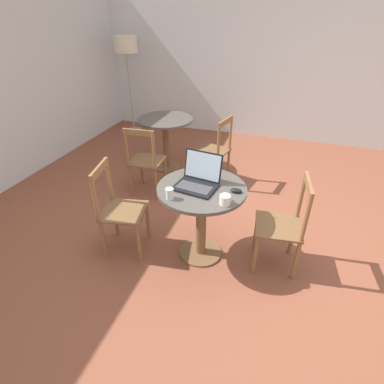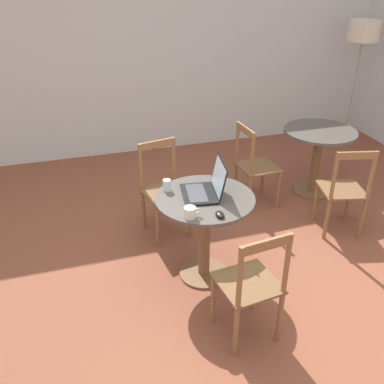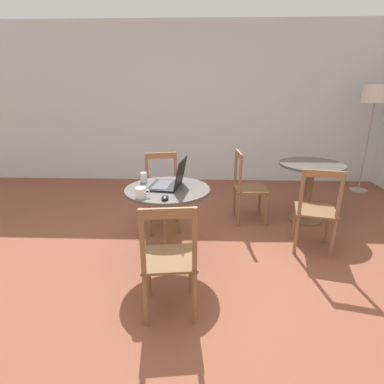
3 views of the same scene
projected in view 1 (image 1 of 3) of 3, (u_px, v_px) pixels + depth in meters
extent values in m
plane|color=brown|center=(242.00, 246.00, 3.05)|extent=(16.00, 16.00, 0.00)
cube|color=silver|center=(284.00, 60.00, 4.96)|extent=(0.06, 9.40, 2.70)
cylinder|color=brown|center=(200.00, 252.00, 2.97)|extent=(0.42, 0.42, 0.02)
cylinder|color=brown|center=(201.00, 223.00, 2.78)|extent=(0.10, 0.10, 0.70)
cylinder|color=#4C4742|center=(202.00, 189.00, 2.59)|extent=(0.78, 0.78, 0.03)
cylinder|color=brown|center=(167.00, 166.00, 4.59)|extent=(0.42, 0.42, 0.02)
cylinder|color=brown|center=(166.00, 144.00, 4.41)|extent=(0.10, 0.10, 0.70)
cylinder|color=#4C4742|center=(165.00, 119.00, 4.21)|extent=(0.78, 0.78, 0.03)
cylinder|color=brown|center=(148.00, 221.00, 3.07)|extent=(0.04, 0.04, 0.43)
cylinder|color=brown|center=(139.00, 243.00, 2.78)|extent=(0.04, 0.04, 0.43)
cylinder|color=brown|center=(116.00, 218.00, 3.10)|extent=(0.04, 0.04, 0.43)
cylinder|color=brown|center=(103.00, 240.00, 2.81)|extent=(0.04, 0.04, 0.43)
cube|color=brown|center=(124.00, 211.00, 2.82)|extent=(0.46, 0.46, 0.02)
cylinder|color=brown|center=(109.00, 179.00, 2.86)|extent=(0.04, 0.04, 0.46)
cylinder|color=brown|center=(95.00, 199.00, 2.57)|extent=(0.04, 0.04, 0.46)
cube|color=brown|center=(99.00, 170.00, 2.61)|extent=(0.37, 0.10, 0.07)
cylinder|color=brown|center=(255.00, 256.00, 2.63)|extent=(0.04, 0.04, 0.43)
cylinder|color=brown|center=(256.00, 231.00, 2.92)|extent=(0.04, 0.04, 0.43)
cylinder|color=brown|center=(296.00, 261.00, 2.58)|extent=(0.04, 0.04, 0.43)
cylinder|color=brown|center=(292.00, 236.00, 2.86)|extent=(0.04, 0.04, 0.43)
cube|color=brown|center=(278.00, 226.00, 2.63)|extent=(0.44, 0.44, 0.02)
cylinder|color=brown|center=(306.00, 218.00, 2.34)|extent=(0.04, 0.04, 0.46)
cylinder|color=brown|center=(302.00, 195.00, 2.62)|extent=(0.04, 0.04, 0.46)
cube|color=brown|center=(309.00, 186.00, 2.38)|extent=(0.37, 0.07, 0.07)
cylinder|color=brown|center=(195.00, 168.00, 4.10)|extent=(0.04, 0.04, 0.43)
cylinder|color=brown|center=(207.00, 158.00, 4.35)|extent=(0.04, 0.04, 0.43)
cylinder|color=brown|center=(217.00, 174.00, 3.94)|extent=(0.04, 0.04, 0.43)
cylinder|color=brown|center=(228.00, 164.00, 4.19)|extent=(0.04, 0.04, 0.43)
cube|color=brown|center=(212.00, 151.00, 4.03)|extent=(0.47, 0.47, 0.02)
cylinder|color=brown|center=(219.00, 141.00, 3.70)|extent=(0.04, 0.04, 0.46)
cylinder|color=brown|center=(231.00, 132.00, 3.95)|extent=(0.04, 0.04, 0.46)
cube|color=brown|center=(226.00, 122.00, 3.72)|extent=(0.37, 0.11, 0.07)
cylinder|color=brown|center=(141.00, 169.00, 4.06)|extent=(0.04, 0.04, 0.43)
cylinder|color=brown|center=(165.00, 172.00, 3.99)|extent=(0.04, 0.04, 0.43)
cylinder|color=brown|center=(131.00, 181.00, 3.78)|extent=(0.04, 0.04, 0.43)
cylinder|color=brown|center=(156.00, 184.00, 3.70)|extent=(0.04, 0.04, 0.43)
cube|color=brown|center=(147.00, 161.00, 3.76)|extent=(0.42, 0.42, 0.02)
cylinder|color=brown|center=(126.00, 147.00, 3.53)|extent=(0.04, 0.04, 0.46)
cylinder|color=brown|center=(154.00, 150.00, 3.46)|extent=(0.04, 0.04, 0.46)
cube|color=brown|center=(138.00, 133.00, 3.40)|extent=(0.05, 0.37, 0.07)
cylinder|color=#9E937F|center=(134.00, 130.00, 5.96)|extent=(0.28, 0.28, 0.02)
cylinder|color=#9E937F|center=(130.00, 93.00, 5.59)|extent=(0.02, 0.02, 1.42)
cylinder|color=beige|center=(125.00, 44.00, 5.15)|extent=(0.41, 0.41, 0.26)
cube|color=black|center=(195.00, 187.00, 2.56)|extent=(0.31, 0.38, 0.02)
cube|color=#38383D|center=(194.00, 187.00, 2.54)|extent=(0.18, 0.31, 0.00)
cube|color=black|center=(203.00, 166.00, 2.61)|extent=(0.11, 0.35, 0.26)
cube|color=#9EB2C6|center=(203.00, 166.00, 2.61)|extent=(0.10, 0.33, 0.23)
ellipsoid|color=black|center=(236.00, 190.00, 2.51)|extent=(0.06, 0.10, 0.03)
cylinder|color=silver|center=(225.00, 200.00, 2.34)|extent=(0.09, 0.09, 0.08)
torus|color=silver|center=(227.00, 196.00, 2.38)|extent=(0.05, 0.01, 0.05)
cylinder|color=silver|center=(170.00, 194.00, 2.40)|extent=(0.07, 0.07, 0.09)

